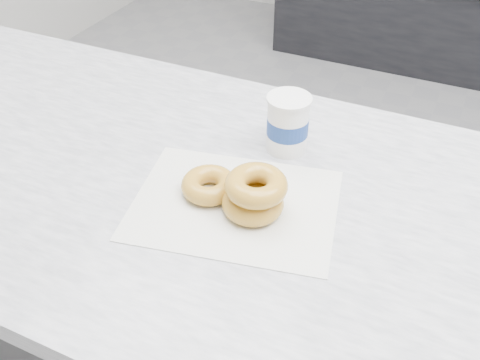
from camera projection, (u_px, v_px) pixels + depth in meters
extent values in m
plane|color=gray|center=(408.00, 321.00, 1.80)|extent=(5.00, 5.00, 0.00)
cube|color=silver|center=(444.00, 265.00, 0.82)|extent=(3.06, 0.76, 0.04)
cube|color=silver|center=(235.00, 204.00, 0.90)|extent=(0.38, 0.32, 0.00)
torus|color=gold|center=(209.00, 185.00, 0.91)|extent=(0.12, 0.12, 0.03)
torus|color=gold|center=(253.00, 203.00, 0.88)|extent=(0.10, 0.10, 0.04)
torus|color=gold|center=(256.00, 185.00, 0.85)|extent=(0.12, 0.12, 0.04)
cylinder|color=white|center=(288.00, 124.00, 1.00)|extent=(0.10, 0.10, 0.11)
cylinder|color=white|center=(289.00, 99.00, 0.96)|extent=(0.08, 0.08, 0.01)
cylinder|color=navy|center=(288.00, 126.00, 1.00)|extent=(0.10, 0.10, 0.03)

